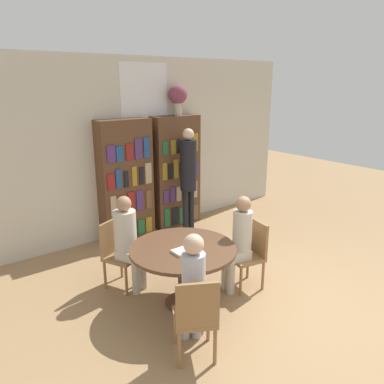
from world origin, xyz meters
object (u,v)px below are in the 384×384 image
object	(u,v)px
seated_reader_left	(128,237)
bookshelf_left	(126,181)
bookshelf_right	(176,172)
flower_vase	(178,96)
chair_left_side	(118,250)
librarian_standing	(188,171)
chair_far_side	(250,251)
seated_reader_right	(239,238)
seated_reader_back	(193,285)
reading_table	(183,257)
chair_near_camera	(196,315)

from	to	relation	value
seated_reader_left	bookshelf_left	bearing A→B (deg)	-142.48
bookshelf_right	flower_vase	distance (m)	1.35
chair_left_side	seated_reader_left	bearing A→B (deg)	90.00
seated_reader_left	librarian_standing	bearing A→B (deg)	-174.30
flower_vase	chair_far_side	distance (m)	3.11
seated_reader_right	seated_reader_back	distance (m)	1.26
bookshelf_left	seated_reader_back	distance (m)	3.05
reading_table	seated_reader_left	bearing A→B (deg)	114.96
bookshelf_left	seated_reader_right	bearing A→B (deg)	-82.70
flower_vase	seated_reader_back	size ratio (longest dim) A/B	0.41
seated_reader_back	chair_near_camera	bearing A→B (deg)	-90.00
flower_vase	seated_reader_right	bearing A→B (deg)	-108.15
bookshelf_right	seated_reader_right	size ratio (longest dim) A/B	1.62
bookshelf_left	seated_reader_right	size ratio (longest dim) A/B	1.62
seated_reader_left	seated_reader_right	size ratio (longest dim) A/B	1.00
seated_reader_right	chair_near_camera	bearing A→B (deg)	130.35
bookshelf_right	chair_left_side	bearing A→B (deg)	-144.21
reading_table	seated_reader_back	size ratio (longest dim) A/B	1.00
chair_far_side	seated_reader_back	size ratio (longest dim) A/B	0.71
flower_vase	seated_reader_back	world-z (taller)	flower_vase
seated_reader_back	librarian_standing	xyz separation A→B (m)	(1.77, 2.42, 0.43)
chair_left_side	seated_reader_right	world-z (taller)	seated_reader_right
chair_near_camera	seated_reader_right	distance (m)	1.43
chair_near_camera	chair_far_side	distance (m)	1.56
seated_reader_back	chair_left_side	bearing A→B (deg)	120.09
bookshelf_left	seated_reader_right	xyz separation A→B (m)	(0.31, -2.39, -0.30)
chair_near_camera	librarian_standing	xyz separation A→B (m)	(1.86, 2.58, 0.64)
chair_left_side	librarian_standing	bearing A→B (deg)	-179.35
seated_reader_right	librarian_standing	size ratio (longest dim) A/B	0.67
reading_table	seated_reader_right	size ratio (longest dim) A/B	1.00
bookshelf_left	reading_table	xyz separation A→B (m)	(-0.46, -2.24, -0.38)
bookshelf_right	chair_far_side	xyz separation A→B (m)	(-0.54, -2.42, -0.51)
bookshelf_right	seated_reader_back	distance (m)	3.47
chair_far_side	seated_reader_back	xyz separation A→B (m)	(-1.32, -0.50, 0.21)
seated_reader_back	librarian_standing	bearing A→B (deg)	82.84
chair_far_side	seated_reader_back	bearing A→B (deg)	121.60
reading_table	chair_far_side	world-z (taller)	chair_far_side
reading_table	librarian_standing	xyz separation A→B (m)	(1.39, 1.74, 0.50)
bookshelf_right	seated_reader_back	world-z (taller)	bookshelf_right
chair_near_camera	chair_left_side	distance (m)	1.72
bookshelf_right	seated_reader_back	bearing A→B (deg)	-122.54
bookshelf_right	seated_reader_right	bearing A→B (deg)	-106.72
seated_reader_left	seated_reader_right	distance (m)	1.40
bookshelf_left	flower_vase	bearing A→B (deg)	0.26
seated_reader_right	librarian_standing	world-z (taller)	librarian_standing
flower_vase	seated_reader_left	distance (m)	2.92
flower_vase	seated_reader_left	bearing A→B (deg)	-140.96
chair_left_side	chair_far_side	world-z (taller)	same
seated_reader_left	seated_reader_back	size ratio (longest dim) A/B	1.00
flower_vase	chair_left_side	bearing A→B (deg)	-145.06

